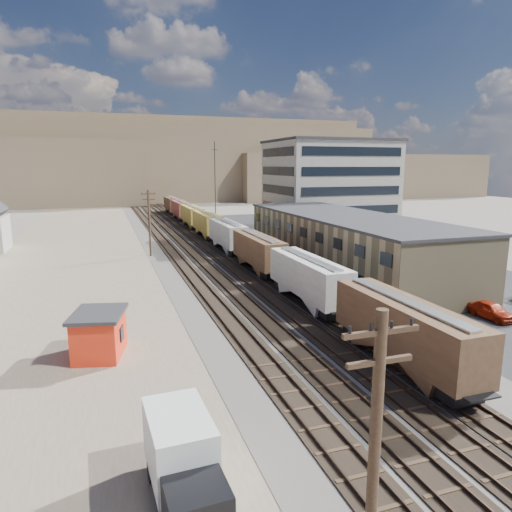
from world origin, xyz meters
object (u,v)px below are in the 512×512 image
object	(u,v)px
utility_pole_south	(373,476)
parked_car_blue	(307,231)
maintenance_shed	(99,334)
utility_pole_north	(149,222)
freight_train	(217,228)
parked_car_red	(491,310)
parked_car_white	(475,291)
box_truck	(183,462)

from	to	relation	value
utility_pole_south	parked_car_blue	bearing A→B (deg)	66.32
maintenance_shed	utility_pole_north	bearing A→B (deg)	78.68
utility_pole_south	maintenance_shed	bearing A→B (deg)	107.16
maintenance_shed	parked_car_blue	xyz separation A→B (m)	(38.55, 47.67, -0.83)
freight_train	utility_pole_south	bearing A→B (deg)	-100.20
utility_pole_south	parked_car_red	world-z (taller)	utility_pole_south
utility_pole_south	parked_car_red	distance (m)	33.76
utility_pole_south	parked_car_red	xyz separation A→B (m)	(26.01, 21.03, -4.54)
maintenance_shed	parked_car_red	xyz separation A→B (m)	(33.30, -2.57, -0.93)
freight_train	parked_car_white	size ratio (longest dim) A/B	24.31
utility_pole_north	parked_car_blue	size ratio (longest dim) A/B	1.63
box_truck	parked_car_white	world-z (taller)	box_truck
maintenance_shed	parked_car_red	bearing A→B (deg)	-4.41
utility_pole_north	box_truck	bearing A→B (deg)	-94.37
parked_car_white	parked_car_blue	bearing A→B (deg)	97.58
utility_pole_north	parked_car_white	xyz separation A→B (m)	(29.55, -33.34, -4.49)
box_truck	maintenance_shed	distance (m)	16.72
freight_train	utility_pole_north	world-z (taller)	utility_pole_north
freight_train	utility_pole_south	xyz separation A→B (m)	(-12.30, -68.36, 2.50)
parked_car_red	parked_car_white	distance (m)	6.65
utility_pole_north	parked_car_red	xyz separation A→B (m)	(26.01, -38.97, -4.54)
utility_pole_south	parked_car_red	bearing A→B (deg)	38.96
parked_car_blue	parked_car_red	bearing A→B (deg)	-157.56
box_truck	maintenance_shed	xyz separation A→B (m)	(-3.26, 16.40, -0.04)
box_truck	freight_train	bearing A→B (deg)	75.05
freight_train	parked_car_red	world-z (taller)	freight_train
parked_car_red	parked_car_blue	distance (m)	50.52
parked_car_red	utility_pole_north	bearing A→B (deg)	122.63
utility_pole_north	box_truck	size ratio (longest dim) A/B	1.54
utility_pole_north	parked_car_white	bearing A→B (deg)	-48.45
utility_pole_north	parked_car_red	bearing A→B (deg)	-56.28
box_truck	parked_car_red	size ratio (longest dim) A/B	1.45
maintenance_shed	parked_car_blue	bearing A→B (deg)	51.04
parked_car_red	maintenance_shed	bearing A→B (deg)	174.49
box_truck	parked_car_blue	size ratio (longest dim) A/B	1.05
box_truck	parked_car_white	size ratio (longest dim) A/B	1.32
box_truck	parked_car_red	xyz separation A→B (m)	(30.04, 13.83, -0.97)
parked_car_blue	utility_pole_south	bearing A→B (deg)	-175.27
parked_car_white	freight_train	bearing A→B (deg)	122.25
freight_train	maintenance_shed	distance (m)	48.87
parked_car_blue	freight_train	bearing A→B (deg)	127.16
freight_train	box_truck	world-z (taller)	freight_train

